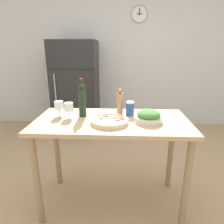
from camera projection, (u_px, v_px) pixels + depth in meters
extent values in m
plane|color=tan|center=(112.00, 201.00, 2.03)|extent=(14.00, 14.00, 0.00)
cube|color=silver|center=(118.00, 58.00, 3.78)|extent=(6.40, 0.06, 2.60)
torus|color=#A8ADB2|center=(139.00, 14.00, 3.49)|extent=(0.31, 0.03, 0.31)
cylinder|color=white|center=(139.00, 14.00, 3.50)|extent=(0.26, 0.01, 0.26)
cube|color=black|center=(139.00, 14.00, 3.49)|extent=(0.09, 0.01, 0.01)
cube|color=black|center=(140.00, 11.00, 3.47)|extent=(0.01, 0.01, 0.12)
cube|color=black|center=(76.00, 87.00, 3.60)|extent=(0.77, 0.66, 1.61)
cube|color=black|center=(70.00, 69.00, 3.18)|extent=(0.75, 0.01, 0.01)
cylinder|color=#B2B2B7|center=(56.00, 96.00, 3.31)|extent=(0.02, 0.02, 0.73)
cube|color=tan|center=(112.00, 122.00, 1.76)|extent=(1.35, 0.66, 0.04)
cylinder|color=#967A55|center=(37.00, 181.00, 1.67)|extent=(0.06, 0.06, 0.85)
cylinder|color=#967A55|center=(186.00, 186.00, 1.61)|extent=(0.06, 0.06, 0.85)
cylinder|color=#967A55|center=(57.00, 150.00, 2.18)|extent=(0.06, 0.06, 0.85)
cylinder|color=#967A55|center=(171.00, 152.00, 2.13)|extent=(0.06, 0.06, 0.85)
cylinder|color=black|center=(82.00, 103.00, 1.80)|extent=(0.07, 0.07, 0.26)
sphere|color=black|center=(82.00, 87.00, 1.76)|extent=(0.07, 0.07, 0.07)
cylinder|color=black|center=(81.00, 84.00, 1.75)|extent=(0.03, 0.03, 0.06)
cylinder|color=maroon|center=(81.00, 79.00, 1.74)|extent=(0.03, 0.03, 0.02)
cylinder|color=silver|center=(69.00, 118.00, 1.80)|extent=(0.06, 0.06, 0.00)
cylinder|color=silver|center=(69.00, 114.00, 1.79)|extent=(0.01, 0.01, 0.07)
cylinder|color=white|center=(69.00, 107.00, 1.77)|extent=(0.08, 0.08, 0.07)
cylinder|color=maroon|center=(69.00, 109.00, 1.77)|extent=(0.07, 0.07, 0.02)
cylinder|color=silver|center=(60.00, 116.00, 1.85)|extent=(0.06, 0.06, 0.00)
cylinder|color=silver|center=(60.00, 112.00, 1.84)|extent=(0.01, 0.01, 0.07)
cylinder|color=white|center=(59.00, 105.00, 1.82)|extent=(0.08, 0.08, 0.07)
cylinder|color=maroon|center=(59.00, 108.00, 1.83)|extent=(0.07, 0.07, 0.02)
cylinder|color=#AD7F51|center=(120.00, 104.00, 1.87)|extent=(0.05, 0.05, 0.20)
sphere|color=#936C45|center=(120.00, 91.00, 1.83)|extent=(0.05, 0.05, 0.05)
cylinder|color=silver|center=(148.00, 119.00, 1.70)|extent=(0.23, 0.23, 0.05)
ellipsoid|color=#478438|center=(149.00, 114.00, 1.68)|extent=(0.20, 0.20, 0.08)
cylinder|color=beige|center=(110.00, 122.00, 1.67)|extent=(0.32, 0.32, 0.03)
torus|color=beige|center=(110.00, 120.00, 1.67)|extent=(0.32, 0.32, 0.02)
cylinder|color=#DF4131|center=(123.00, 119.00, 1.69)|extent=(0.03, 0.03, 0.01)
cylinder|color=red|center=(115.00, 118.00, 1.72)|extent=(0.04, 0.04, 0.01)
cylinder|color=red|center=(117.00, 120.00, 1.66)|extent=(0.04, 0.04, 0.01)
cylinder|color=red|center=(101.00, 118.00, 1.70)|extent=(0.03, 0.03, 0.01)
cylinder|color=red|center=(105.00, 116.00, 1.77)|extent=(0.05, 0.05, 0.01)
cylinder|color=#284CA3|center=(130.00, 109.00, 1.85)|extent=(0.07, 0.07, 0.12)
cylinder|color=white|center=(130.00, 102.00, 1.83)|extent=(0.08, 0.08, 0.01)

